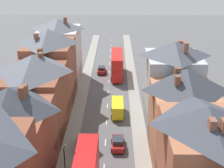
# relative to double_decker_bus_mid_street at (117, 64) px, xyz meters

# --- Properties ---
(pavement_left) EXTENTS (2.20, 104.00, 0.14)m
(pavement_left) POSITION_rel_double_decker_bus_mid_street_xyz_m (-6.89, -13.25, -2.75)
(pavement_left) COLOR gray
(pavement_left) RESTS_ON ground
(pavement_right) EXTENTS (2.20, 104.00, 0.14)m
(pavement_right) POSITION_rel_double_decker_bus_mid_street_xyz_m (3.31, -13.25, -2.75)
(pavement_right) COLOR gray
(pavement_right) RESTS_ON ground
(centre_line_dashes) EXTENTS (0.14, 97.80, 0.01)m
(centre_line_dashes) POSITION_rel_double_decker_bus_mid_street_xyz_m (-1.79, -15.25, -2.81)
(centre_line_dashes) COLOR silver
(centre_line_dashes) RESTS_ON ground
(terrace_row_left) EXTENTS (8.00, 64.69, 13.90)m
(terrace_row_left) POSITION_rel_double_decker_bus_mid_street_xyz_m (-11.98, -28.78, 3.39)
(terrace_row_left) COLOR brown
(terrace_row_left) RESTS_ON ground
(terrace_row_right) EXTENTS (8.00, 46.31, 13.82)m
(terrace_row_right) POSITION_rel_double_decker_bus_mid_street_xyz_m (8.39, -39.62, 3.32)
(terrace_row_right) COLOR #A36042
(terrace_row_right) RESTS_ON ground
(double_decker_bus_mid_street) EXTENTS (2.74, 10.80, 5.30)m
(double_decker_bus_mid_street) POSITION_rel_double_decker_bus_mid_street_xyz_m (0.00, 0.00, 0.00)
(double_decker_bus_mid_street) COLOR red
(double_decker_bus_mid_street) RESTS_ON ground
(car_near_silver) EXTENTS (1.90, 3.82, 1.59)m
(car_near_silver) POSITION_rel_double_decker_bus_mid_street_xyz_m (-3.59, 1.88, -2.01)
(car_near_silver) COLOR maroon
(car_near_silver) RESTS_ON ground
(car_parked_left_a) EXTENTS (1.90, 3.86, 1.66)m
(car_parked_left_a) POSITION_rel_double_decker_bus_mid_street_xyz_m (0.01, -28.61, -1.98)
(car_parked_left_a) COLOR maroon
(car_parked_left_a) RESTS_ON ground
(car_parked_right_a) EXTENTS (1.90, 4.14, 1.61)m
(car_parked_right_a) POSITION_rel_double_decker_bus_mid_street_xyz_m (-4.89, -28.85, -2.01)
(car_parked_right_a) COLOR gray
(car_parked_right_a) RESTS_ON ground
(delivery_van) EXTENTS (2.20, 5.20, 2.41)m
(delivery_van) POSITION_rel_double_decker_bus_mid_street_xyz_m (0.01, -18.63, -1.48)
(delivery_van) COLOR yellow
(delivery_van) RESTS_ON ground
(street_lamp) EXTENTS (0.20, 1.12, 5.50)m
(street_lamp) POSITION_rel_double_decker_bus_mid_street_xyz_m (-6.04, -36.89, 0.43)
(street_lamp) COLOR black
(street_lamp) RESTS_ON ground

